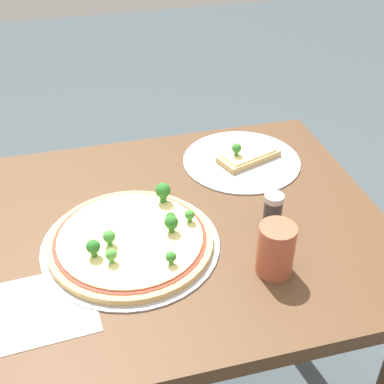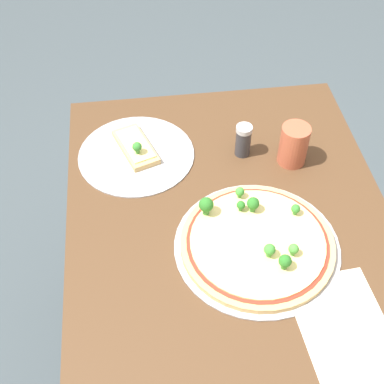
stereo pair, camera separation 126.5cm
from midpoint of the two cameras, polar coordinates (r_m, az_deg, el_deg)
dining_table at (r=1.14m, az=20.38°, el=-27.78°), size 1.02×0.77×0.77m
pizza_tray_whole at (r=0.99m, az=20.28°, el=-27.62°), size 0.38×0.38×0.07m
pizza_tray_slice at (r=1.26m, az=27.39°, el=-12.36°), size 0.31×0.31×0.06m
drinking_cup at (r=1.05m, az=38.89°, el=-26.36°), size 0.07×0.07×0.11m
condiment_shaker at (r=1.11m, az=35.54°, el=-21.08°), size 0.04×0.04×0.09m
paper_menu at (r=0.89m, az=8.74°, el=-40.47°), size 0.31×0.20×0.00m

